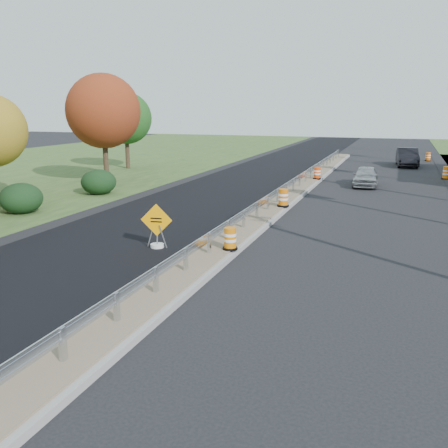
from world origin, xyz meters
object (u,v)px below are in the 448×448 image
(caution_sign, at_px, (157,237))
(car_silver, at_px, (366,176))
(barrel_shoulder_mid, at_px, (446,173))
(barrel_shoulder_far, at_px, (428,157))
(barrel_median_near, at_px, (230,239))
(barrel_median_mid, at_px, (283,198))
(barrel_median_far, at_px, (317,173))
(car_dark_mid, at_px, (407,157))

(caution_sign, xyz_separation_m, car_silver, (6.23, 18.09, 0.24))
(barrel_shoulder_mid, distance_m, barrel_shoulder_far, 13.21)
(barrel_median_near, height_order, barrel_median_mid, barrel_median_mid)
(barrel_median_near, height_order, barrel_median_far, barrel_median_far)
(barrel_median_far, relative_size, car_dark_mid, 0.17)
(caution_sign, height_order, barrel_median_far, caution_sign)
(barrel_median_mid, xyz_separation_m, barrel_shoulder_far, (7.91, 28.31, -0.26))
(barrel_median_near, xyz_separation_m, barrel_median_far, (0.00, 18.85, 0.02))
(caution_sign, distance_m, barrel_median_mid, 8.77)
(barrel_median_mid, relative_size, barrel_shoulder_mid, 0.96)
(barrel_median_near, bearing_deg, barrel_median_far, 90.00)
(barrel_shoulder_far, bearing_deg, car_silver, -103.91)
(caution_sign, distance_m, car_silver, 19.13)
(barrel_median_mid, height_order, barrel_median_far, barrel_median_mid)
(caution_sign, distance_m, car_dark_mid, 32.40)
(barrel_median_near, bearing_deg, caution_sign, 179.26)
(barrel_median_far, relative_size, barrel_shoulder_mid, 0.89)
(barrel_median_mid, height_order, car_silver, car_silver)
(caution_sign, distance_m, barrel_median_far, 19.04)
(barrel_shoulder_far, bearing_deg, barrel_median_mid, -105.61)
(barrel_median_mid, xyz_separation_m, barrel_median_far, (0.00, 10.54, -0.03))
(caution_sign, height_order, barrel_median_mid, caution_sign)
(barrel_shoulder_far, bearing_deg, barrel_median_far, -114.00)
(car_dark_mid, bearing_deg, caution_sign, -110.10)
(barrel_shoulder_mid, xyz_separation_m, barrel_shoulder_far, (-0.74, 13.19, -0.04))
(barrel_shoulder_far, bearing_deg, car_dark_mid, -109.90)
(caution_sign, height_order, barrel_shoulder_mid, caution_sign)
(barrel_median_far, height_order, car_dark_mid, car_dark_mid)
(barrel_median_far, distance_m, car_silver, 3.41)
(barrel_median_far, bearing_deg, caution_sign, -98.76)
(barrel_median_near, xyz_separation_m, car_silver, (3.33, 18.13, 0.06))
(barrel_median_far, distance_m, car_dark_mid, 13.72)
(barrel_median_near, distance_m, barrel_median_far, 18.85)
(caution_sign, height_order, car_dark_mid, caution_sign)
(barrel_shoulder_mid, relative_size, barrel_shoulder_far, 1.11)
(barrel_median_near, bearing_deg, barrel_shoulder_far, 77.81)
(barrel_shoulder_far, bearing_deg, caution_sign, -106.46)
(barrel_median_far, height_order, barrel_shoulder_far, barrel_median_far)
(barrel_shoulder_far, distance_m, car_silver, 19.05)
(barrel_median_near, distance_m, barrel_shoulder_mid, 24.97)
(barrel_median_mid, distance_m, barrel_shoulder_far, 29.40)
(barrel_median_near, xyz_separation_m, barrel_shoulder_far, (7.91, 36.62, -0.21))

